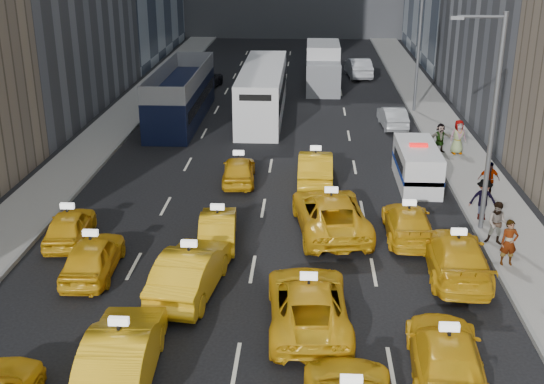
{
  "coord_description": "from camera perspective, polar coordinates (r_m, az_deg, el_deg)",
  "views": [
    {
      "loc": [
        1.95,
        -14.65,
        11.82
      ],
      "look_at": [
        0.57,
        10.86,
        2.0
      ],
      "focal_mm": 45.0,
      "sensor_mm": 36.0,
      "label": 1
    }
  ],
  "objects": [
    {
      "name": "taxi_8",
      "position": [
        25.8,
        -14.76,
        -5.22
      ],
      "size": [
        1.88,
        4.29,
        1.44
      ],
      "primitive_type": "imported",
      "rotation": [
        0.0,
        0.0,
        3.19
      ],
      "color": "gold",
      "rests_on": "ground"
    },
    {
      "name": "pedestrian_3",
      "position": [
        33.25,
        17.67,
        1.02
      ],
      "size": [
        1.02,
        0.49,
        1.72
      ],
      "primitive_type": "imported",
      "rotation": [
        0.0,
        0.0,
        0.03
      ],
      "color": "gray",
      "rests_on": "sidewalk_east"
    },
    {
      "name": "taxi_7",
      "position": [
        20.18,
        14.37,
        -13.13
      ],
      "size": [
        2.33,
        5.06,
        1.43
      ],
      "primitive_type": "imported",
      "rotation": [
        0.0,
        0.0,
        3.07
      ],
      "color": "gold",
      "rests_on": "ground"
    },
    {
      "name": "sidewalk_west",
      "position": [
        43.19,
        -13.83,
        4.63
      ],
      "size": [
        3.0,
        90.0,
        0.15
      ],
      "primitive_type": "cube",
      "color": "gray",
      "rests_on": "ground"
    },
    {
      "name": "streetlight_far",
      "position": [
        47.71,
        12.06,
        12.26
      ],
      "size": [
        2.15,
        0.22,
        9.0
      ],
      "color": "#595B60",
      "rests_on": "ground"
    },
    {
      "name": "taxi_14",
      "position": [
        28.46,
        4.92,
        -1.78
      ],
      "size": [
        3.51,
        6.26,
        1.65
      ],
      "primitive_type": "imported",
      "rotation": [
        0.0,
        0.0,
        3.28
      ],
      "color": "gold",
      "rests_on": "ground"
    },
    {
      "name": "box_truck",
      "position": [
        55.07,
        4.28,
        10.38
      ],
      "size": [
        3.08,
        7.7,
        3.45
      ],
      "rotation": [
        0.0,
        0.0,
        0.07
      ],
      "color": "silver",
      "rests_on": "ground"
    },
    {
      "name": "taxi_5",
      "position": [
        19.86,
        -12.46,
        -13.11
      ],
      "size": [
        2.03,
        5.18,
        1.68
      ],
      "primitive_type": "imported",
      "rotation": [
        0.0,
        0.0,
        3.19
      ],
      "color": "gold",
      "rests_on": "ground"
    },
    {
      "name": "taxi_16",
      "position": [
        34.02,
        -2.79,
        1.87
      ],
      "size": [
        1.82,
        4.04,
        1.35
      ],
      "primitive_type": "imported",
      "rotation": [
        0.0,
        0.0,
        3.2
      ],
      "color": "gold",
      "rests_on": "ground"
    },
    {
      "name": "curb_east",
      "position": [
        41.96,
        12.75,
        4.26
      ],
      "size": [
        0.15,
        90.0,
        0.18
      ],
      "primitive_type": "cube",
      "color": "slate",
      "rests_on": "ground"
    },
    {
      "name": "nypd_van",
      "position": [
        34.48,
        12.03,
        2.16
      ],
      "size": [
        2.22,
        4.98,
        2.09
      ],
      "rotation": [
        0.0,
        0.0,
        0.07
      ],
      "color": "silver",
      "rests_on": "ground"
    },
    {
      "name": "double_decker",
      "position": [
        45.69,
        -7.6,
        8.09
      ],
      "size": [
        3.88,
        12.21,
        3.49
      ],
      "rotation": [
        0.0,
        0.0,
        0.1
      ],
      "color": "black",
      "rests_on": "ground"
    },
    {
      "name": "taxi_12",
      "position": [
        28.74,
        -16.58,
        -2.75
      ],
      "size": [
        1.93,
        4.02,
        1.32
      ],
      "primitive_type": "imported",
      "rotation": [
        0.0,
        0.0,
        3.24
      ],
      "color": "gold",
      "rests_on": "ground"
    },
    {
      "name": "city_bus",
      "position": [
        46.44,
        -0.78,
        8.39
      ],
      "size": [
        3.59,
        13.13,
        3.35
      ],
      "rotation": [
        0.0,
        0.0,
        0.07
      ],
      "color": "silver",
      "rests_on": "ground"
    },
    {
      "name": "streetlight_near",
      "position": [
        28.46,
        17.82,
        5.98
      ],
      "size": [
        2.15,
        0.22,
        9.0
      ],
      "color": "#595B60",
      "rests_on": "ground"
    },
    {
      "name": "taxi_13",
      "position": [
        27.53,
        -4.54,
        -2.95
      ],
      "size": [
        1.76,
        4.14,
        1.33
      ],
      "primitive_type": "imported",
      "rotation": [
        0.0,
        0.0,
        3.23
      ],
      "color": "gold",
      "rests_on": "ground"
    },
    {
      "name": "misc_car_3",
      "position": [
        59.76,
        -0.67,
        10.44
      ],
      "size": [
        2.64,
        5.15,
        1.68
      ],
      "primitive_type": "imported",
      "rotation": [
        0.0,
        0.0,
        3.28
      ],
      "color": "black",
      "rests_on": "ground"
    },
    {
      "name": "pedestrian_4",
      "position": [
        39.35,
        15.3,
        4.47
      ],
      "size": [
        1.01,
        0.65,
        1.91
      ],
      "primitive_type": "imported",
      "rotation": [
        0.0,
        0.0,
        0.16
      ],
      "color": "gray",
      "rests_on": "sidewalk_east"
    },
    {
      "name": "sidewalk_east",
      "position": [
        42.23,
        14.69,
        4.18
      ],
      "size": [
        3.0,
        90.0,
        0.15
      ],
      "primitive_type": "cube",
      "color": "gray",
      "rests_on": "ground"
    },
    {
      "name": "misc_car_0",
      "position": [
        44.56,
        10.05,
        6.21
      ],
      "size": [
        1.69,
        4.14,
        1.33
      ],
      "primitive_type": "imported",
      "rotation": [
        0.0,
        0.0,
        3.21
      ],
      "color": "#B1B5BA",
      "rests_on": "ground"
    },
    {
      "name": "taxi_17",
      "position": [
        34.05,
        3.65,
        2.08
      ],
      "size": [
        1.71,
        4.8,
        1.58
      ],
      "primitive_type": "imported",
      "rotation": [
        0.0,
        0.0,
        3.13
      ],
      "color": "gold",
      "rests_on": "ground"
    },
    {
      "name": "curb_west",
      "position": [
        42.79,
        -11.96,
        4.65
      ],
      "size": [
        0.15,
        90.0,
        0.18
      ],
      "primitive_type": "cube",
      "color": "slate",
      "rests_on": "ground"
    },
    {
      "name": "misc_car_4",
      "position": [
        59.89,
        7.24,
        10.29
      ],
      "size": [
        2.26,
        5.21,
        1.67
      ],
      "primitive_type": "imported",
      "rotation": [
        0.0,
        0.0,
        3.24
      ],
      "color": "#B7B8BF",
      "rests_on": "ground"
    },
    {
      "name": "taxi_9",
      "position": [
        23.87,
        -6.85,
        -6.57
      ],
      "size": [
        2.38,
        5.21,
        1.66
      ],
      "primitive_type": "imported",
      "rotation": [
        0.0,
        0.0,
        3.01
      ],
      "color": "gold",
      "rests_on": "ground"
    },
    {
      "name": "misc_car_1",
      "position": [
        55.5,
        -5.66,
        9.33
      ],
      "size": [
        2.69,
        4.98,
        1.33
      ],
      "primitive_type": "imported",
      "rotation": [
        0.0,
        0.0,
        3.04
      ],
      "color": "black",
      "rests_on": "ground"
    },
    {
      "name": "pedestrian_2",
      "position": [
        30.54,
        17.26,
        -0.59
      ],
      "size": [
        1.22,
        0.6,
        1.82
      ],
      "primitive_type": "imported",
      "rotation": [
        0.0,
        0.0,
        -0.1
      ],
      "color": "gray",
      "rests_on": "sidewalk_east"
    },
    {
      "name": "pedestrian_1",
      "position": [
        28.3,
        18.35,
        -2.51
      ],
      "size": [
        0.97,
        0.72,
        1.77
      ],
      "primitive_type": "imported",
      "rotation": [
        0.0,
        0.0,
        -0.31
      ],
      "color": "gray",
      "rests_on": "sidewalk_east"
    },
    {
      "name": "misc_car_2",
      "position": [
        62.94,
        3.9,
        10.84
      ],
      "size": [
        2.12,
        5.15,
        1.49
      ],
      "primitive_type": "imported",
      "rotation": [
        0.0,
        0.0,
        3.15
      ],
      "color": "gray",
      "rests_on": "ground"
    },
    {
      "name": "taxi_10",
      "position": [
        21.95,
        3.05,
        -9.29
      ],
      "size": [
        2.82,
        5.57,
        1.51
      ],
      "primitive_type": "imported",
      "rotation": [
        0.0,
        0.0,
        3.2
      ],
      "color": "gold",
      "rests_on": "ground"
    },
    {
      "name": "pedestrian_5",
      "position": [
        39.38,
        13.88,
        4.42
      ],
      "size": [
        1.59,
        0.81,
        1.65
      ],
      "primitive_type": "imported",
      "rotation": [
        0.0,
        0.0,
        0.25
      ],
      "color": "gray",
      "rests_on": "sidewalk_east"
    },
    {
      "name": "taxi_11",
      "position": [
        25.76,
        15.16,
        -5.2
      ],
      "size": [
        2.37,
        5.32,
        1.52
      ],
      "primitive_type": "imported",
      "rotation": [
        0.0,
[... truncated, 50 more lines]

